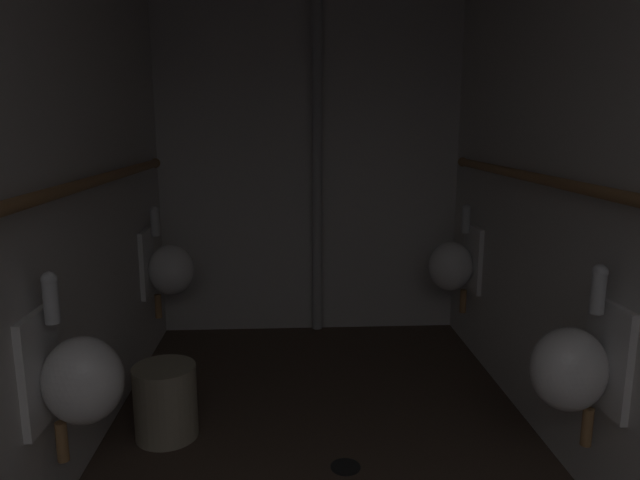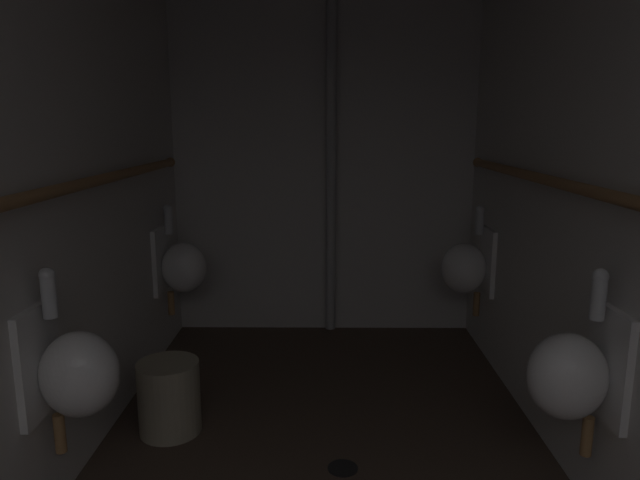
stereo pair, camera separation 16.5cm
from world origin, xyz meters
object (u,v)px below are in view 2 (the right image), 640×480
at_px(urinal_left_mid, 74,371).
at_px(urinal_right_mid, 573,374).
at_px(standpipe_back_wall, 331,173).
at_px(waste_bin, 169,397).
at_px(floor_drain, 343,468).
at_px(urinal_right_far, 467,266).
at_px(urinal_left_far, 181,266).

bearing_deg(urinal_left_mid, urinal_right_mid, -0.10).
relative_size(standpipe_back_wall, waste_bin, 6.31).
bearing_deg(floor_drain, standpipe_back_wall, 91.33).
xyz_separation_m(urinal_right_mid, floor_drain, (-0.86, 0.33, -0.62)).
bearing_deg(urinal_right_far, urinal_right_mid, -90.00).
bearing_deg(urinal_right_mid, standpipe_back_wall, 113.18).
height_order(urinal_left_mid, urinal_left_far, same).
relative_size(urinal_left_mid, standpipe_back_wall, 0.32).
xyz_separation_m(urinal_left_mid, urinal_right_mid, (1.92, -0.00, 0.00)).
relative_size(urinal_right_far, waste_bin, 2.01).
xyz_separation_m(urinal_right_far, waste_bin, (-1.74, -1.02, -0.44)).
bearing_deg(urinal_right_mid, floor_drain, 159.12).
bearing_deg(urinal_left_far, urinal_left_mid, -90.00).
bearing_deg(urinal_left_mid, urinal_right_far, 41.11).
height_order(urinal_right_mid, waste_bin, urinal_right_mid).
relative_size(urinal_left_mid, urinal_right_mid, 1.00).
distance_m(urinal_right_mid, urinal_right_far, 1.68).
bearing_deg(floor_drain, urinal_right_far, 57.28).
distance_m(urinal_left_far, waste_bin, 1.12).
bearing_deg(urinal_right_far, floor_drain, -122.72).
relative_size(urinal_right_mid, urinal_right_far, 1.00).
distance_m(urinal_left_far, urinal_right_far, 1.92).
xyz_separation_m(floor_drain, waste_bin, (-0.88, 0.33, 0.18)).
bearing_deg(waste_bin, standpipe_back_wall, 60.12).
bearing_deg(waste_bin, urinal_left_far, 99.56).
bearing_deg(urinal_left_far, standpipe_back_wall, 23.51).
relative_size(urinal_left_mid, floor_drain, 5.39).
distance_m(urinal_right_far, standpipe_back_wall, 1.16).
distance_m(urinal_right_far, waste_bin, 2.07).
bearing_deg(standpipe_back_wall, waste_bin, -119.88).
xyz_separation_m(urinal_left_mid, floor_drain, (1.05, 0.33, -0.62)).
height_order(urinal_right_mid, standpipe_back_wall, standpipe_back_wall).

